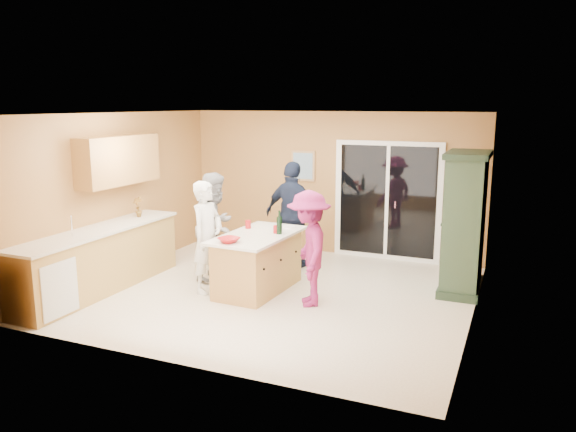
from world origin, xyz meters
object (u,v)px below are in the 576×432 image
at_px(woman_white, 207,237).
at_px(woman_navy, 293,215).
at_px(green_hutch, 464,225).
at_px(woman_magenta, 309,248).
at_px(woman_grey, 216,226).
at_px(kitchen_island, 258,264).

bearing_deg(woman_white, woman_navy, -17.44).
xyz_separation_m(green_hutch, woman_navy, (-2.77, 0.18, -0.11)).
distance_m(woman_navy, woman_magenta, 1.82).
relative_size(woman_grey, woman_magenta, 1.06).
xyz_separation_m(woman_navy, woman_magenta, (0.89, -1.58, -0.10)).
bearing_deg(woman_grey, woman_navy, -41.64).
height_order(woman_navy, woman_magenta, woman_navy).
relative_size(woman_white, woman_grey, 0.98).
height_order(woman_white, woman_navy, woman_navy).
relative_size(kitchen_island, woman_white, 1.02).
height_order(green_hutch, woman_grey, green_hutch).
bearing_deg(woman_white, woman_grey, 23.84).
height_order(kitchen_island, green_hutch, green_hutch).
relative_size(woman_navy, woman_magenta, 1.13).
relative_size(kitchen_island, woman_grey, 1.00).
xyz_separation_m(woman_grey, woman_navy, (0.89, 1.02, 0.06)).
height_order(kitchen_island, woman_magenta, woman_magenta).
distance_m(woman_grey, woman_navy, 1.35).
bearing_deg(woman_grey, woman_magenta, -108.07).
distance_m(woman_white, woman_grey, 0.66).
height_order(woman_grey, woman_navy, woman_navy).
bearing_deg(woman_grey, green_hutch, -77.56).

